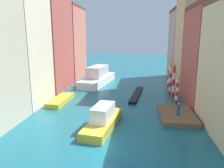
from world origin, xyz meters
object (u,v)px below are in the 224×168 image
object	(u,v)px
mooring_pole_1	(174,81)
motorboat_1	(103,119)
waterfront_dock	(177,115)
motorboat_0	(61,100)
mooring_pole_2	(170,81)
mooring_pole_0	(177,90)
mooring_pole_3	(169,76)
mooring_pole_4	(169,75)
vaporetto_white	(98,77)
gondola_black	(137,94)
person_on_dock	(178,110)

from	to	relation	value
mooring_pole_1	motorboat_1	distance (m)	15.14
waterfront_dock	motorboat_1	xyz separation A→B (m)	(-8.12, -3.84, 0.61)
motorboat_0	mooring_pole_2	bearing A→B (deg)	19.72
mooring_pole_2	motorboat_1	bearing A→B (deg)	-122.13
waterfront_dock	mooring_pole_2	size ratio (longest dim) A/B	1.36
mooring_pole_0	mooring_pole_2	world-z (taller)	mooring_pole_2
waterfront_dock	mooring_pole_3	xyz separation A→B (m)	(0.91, 14.11, 2.14)
mooring_pole_0	mooring_pole_3	size ratio (longest dim) A/B	0.85
mooring_pole_4	vaporetto_white	size ratio (longest dim) A/B	0.35
mooring_pole_4	gondola_black	distance (m)	8.91
motorboat_1	mooring_pole_4	bearing A→B (deg)	64.92
mooring_pole_2	mooring_pole_3	bearing A→B (deg)	83.97
mooring_pole_3	vaporetto_white	bearing A→B (deg)	167.40
mooring_pole_2	motorboat_1	size ratio (longest dim) A/B	0.58
person_on_dock	mooring_pole_4	world-z (taller)	mooring_pole_4
mooring_pole_4	person_on_dock	bearing A→B (deg)	-93.55
mooring_pole_2	motorboat_0	world-z (taller)	mooring_pole_2
mooring_pole_2	mooring_pole_4	bearing A→B (deg)	85.01
mooring_pole_4	gondola_black	bearing A→B (deg)	-131.61
gondola_black	motorboat_1	size ratio (longest dim) A/B	1.22
person_on_dock	gondola_black	xyz separation A→B (m)	(-4.73, 9.96, -1.04)
mooring_pole_2	mooring_pole_3	size ratio (longest dim) A/B	1.00
mooring_pole_3	gondola_black	xyz separation A→B (m)	(-5.70, -5.03, -2.21)
person_on_dock	mooring_pole_2	distance (m)	10.77
mooring_pole_0	motorboat_0	xyz separation A→B (m)	(-16.37, -1.14, -1.72)
gondola_black	motorboat_0	size ratio (longest dim) A/B	1.55
mooring_pole_2	motorboat_1	xyz separation A→B (m)	(-8.58, -13.66, -1.53)
mooring_pole_0	gondola_black	size ratio (longest dim) A/B	0.40
person_on_dock	mooring_pole_2	world-z (taller)	mooring_pole_2
mooring_pole_3	vaporetto_white	xyz separation A→B (m)	(-13.53, 3.02, -1.07)
waterfront_dock	mooring_pole_4	bearing A→B (deg)	86.47
motorboat_0	motorboat_1	distance (m)	10.89
mooring_pole_1	motorboat_1	world-z (taller)	mooring_pole_1
mooring_pole_4	motorboat_0	xyz separation A→B (m)	(-16.55, -11.49, -1.94)
mooring_pole_1	mooring_pole_2	world-z (taller)	mooring_pole_1
motorboat_1	mooring_pole_1	bearing A→B (deg)	53.84
person_on_dock	mooring_pole_2	size ratio (longest dim) A/B	0.32
vaporetto_white	motorboat_1	xyz separation A→B (m)	(4.50, -20.97, -0.45)
waterfront_dock	person_on_dock	world-z (taller)	person_on_dock
waterfront_dock	mooring_pole_0	distance (m)	5.56
mooring_pole_1	gondola_black	xyz separation A→B (m)	(-5.54, 0.79, -2.49)
vaporetto_white	motorboat_1	world-z (taller)	vaporetto_white
vaporetto_white	mooring_pole_2	bearing A→B (deg)	-29.21
mooring_pole_2	waterfront_dock	bearing A→B (deg)	-92.67
waterfront_dock	mooring_pole_4	size ratio (longest dim) A/B	1.45
waterfront_dock	gondola_black	world-z (taller)	waterfront_dock
gondola_black	motorboat_0	xyz separation A→B (m)	(-10.80, -5.02, 0.14)
mooring_pole_0	mooring_pole_1	xyz separation A→B (m)	(-0.03, 3.09, 0.63)
motorboat_1	mooring_pole_2	bearing A→B (deg)	57.87
mooring_pole_4	motorboat_1	size ratio (longest dim) A/B	0.55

